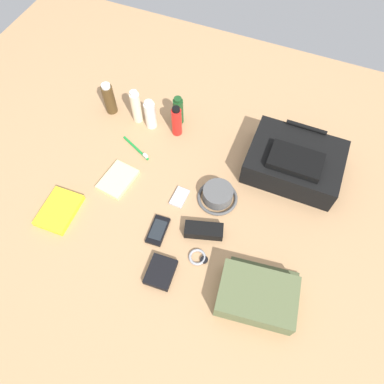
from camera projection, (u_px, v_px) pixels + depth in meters
ground_plane at (192, 199)px, 1.41m from camera, size 2.64×2.02×0.02m
backpack at (294, 162)px, 1.41m from camera, size 0.36×0.28×0.14m
toiletry_pouch at (257, 295)px, 1.17m from camera, size 0.27×0.24×0.08m
bucket_hat at (218, 195)px, 1.37m from camera, size 0.16×0.16×0.06m
cologne_bottle at (109, 99)px, 1.56m from camera, size 0.05×0.05×0.15m
lotion_bottle at (136, 107)px, 1.53m from camera, size 0.04×0.04×0.16m
toothpaste_tube at (150, 114)px, 1.52m from camera, size 0.05×0.05×0.14m
shampoo_bottle at (178, 111)px, 1.54m from camera, size 0.04×0.04×0.14m
sunscreen_spray at (177, 121)px, 1.50m from camera, size 0.04×0.04×0.15m
paperback_novel at (59, 211)px, 1.36m from camera, size 0.13×0.18×0.02m
cell_phone at (158, 230)px, 1.32m from camera, size 0.07×0.12×0.01m
media_player at (180, 197)px, 1.39m from camera, size 0.05×0.09×0.01m
wristwatch at (198, 257)px, 1.27m from camera, size 0.07×0.06×0.01m
toothbrush at (137, 149)px, 1.51m from camera, size 0.15×0.08×0.02m
wallet at (161, 272)px, 1.23m from camera, size 0.10×0.12×0.02m
notepad at (118, 179)px, 1.43m from camera, size 0.13×0.16×0.02m
sunglasses_case at (204, 231)px, 1.30m from camera, size 0.15×0.09×0.04m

